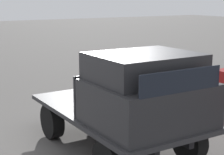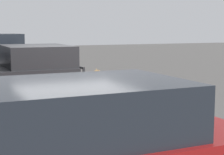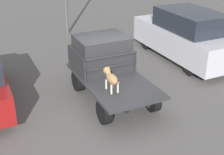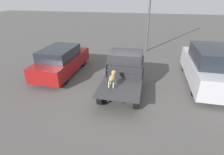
% 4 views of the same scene
% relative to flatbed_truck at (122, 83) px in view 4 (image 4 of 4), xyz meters
% --- Properties ---
extents(ground_plane, '(80.00, 80.00, 0.00)m').
position_rel_flatbed_truck_xyz_m(ground_plane, '(0.00, 0.00, -0.55)').
color(ground_plane, '#514F4C').
extents(flatbed_truck, '(3.62, 1.92, 0.76)m').
position_rel_flatbed_truck_xyz_m(flatbed_truck, '(0.00, 0.00, 0.00)').
color(flatbed_truck, black).
rests_on(flatbed_truck, ground).
extents(truck_cab, '(1.57, 1.80, 1.15)m').
position_rel_flatbed_truck_xyz_m(truck_cab, '(0.94, 0.00, 0.75)').
color(truck_cab, '#28282B').
rests_on(truck_cab, flatbed_truck).
extents(truck_headboard, '(0.04, 1.80, 0.73)m').
position_rel_flatbed_truck_xyz_m(truck_headboard, '(0.12, 0.00, 0.69)').
color(truck_headboard, '#2D2D30').
rests_on(truck_headboard, flatbed_truck).
extents(dog, '(0.98, 0.27, 0.64)m').
position_rel_flatbed_truck_xyz_m(dog, '(-0.64, 0.37, 0.59)').
color(dog, beige).
rests_on(dog, flatbed_truck).
extents(parked_sedan, '(4.57, 1.86, 1.69)m').
position_rel_flatbed_truck_xyz_m(parked_sedan, '(1.61, 4.05, 0.29)').
color(parked_sedan, black).
rests_on(parked_sedan, ground).
extents(parked_pickup_far, '(5.21, 2.05, 2.10)m').
position_rel_flatbed_truck_xyz_m(parked_pickup_far, '(2.03, -4.36, 0.47)').
color(parked_pickup_far, black).
rests_on(parked_pickup_far, ground).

